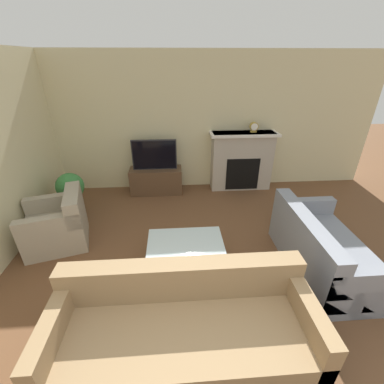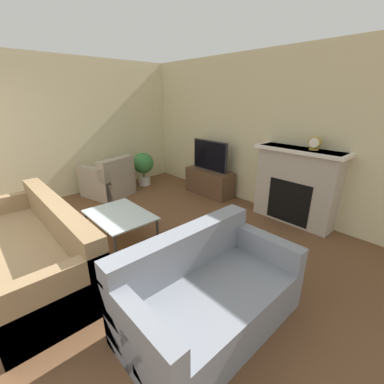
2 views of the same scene
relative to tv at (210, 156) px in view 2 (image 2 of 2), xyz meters
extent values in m
cube|color=beige|center=(0.57, 0.32, 0.52)|extent=(8.02, 0.06, 2.70)
cube|color=beige|center=(-1.97, -1.97, 0.52)|extent=(0.06, 7.52, 2.70)
cube|color=#B2A899|center=(1.80, 0.11, -0.22)|extent=(1.25, 0.35, 1.22)
cube|color=black|center=(1.80, -0.07, -0.45)|extent=(0.69, 0.01, 0.68)
cube|color=white|center=(1.80, 0.08, 0.36)|extent=(1.37, 0.41, 0.05)
cube|color=brown|center=(0.00, 0.00, -0.57)|extent=(1.06, 0.41, 0.53)
cube|color=#232328|center=(0.00, 0.00, 0.00)|extent=(0.88, 0.05, 0.61)
cube|color=black|center=(0.00, -0.02, 0.00)|extent=(0.84, 0.01, 0.57)
cube|color=#8C704C|center=(0.43, -3.43, -0.62)|extent=(2.35, 0.91, 0.42)
cube|color=#8C704C|center=(0.43, -3.07, -0.21)|extent=(2.35, 0.20, 0.40)
cube|color=#8C704C|center=(-0.67, -3.43, -0.50)|extent=(0.14, 0.91, 0.66)
cube|color=#8C704C|center=(1.54, -3.43, -0.50)|extent=(0.14, 0.91, 0.66)
cube|color=gray|center=(2.34, -2.41, -0.62)|extent=(0.91, 1.59, 0.42)
cube|color=gray|center=(1.98, -2.41, -0.21)|extent=(0.20, 1.59, 0.40)
cube|color=gray|center=(2.34, -3.13, -0.50)|extent=(0.91, 0.14, 0.66)
cube|color=gray|center=(2.34, -1.68, -0.50)|extent=(0.91, 0.14, 0.66)
cube|color=#9E937F|center=(-1.41, -1.60, -0.62)|extent=(1.01, 0.98, 0.42)
cube|color=#9E937F|center=(-1.11, -1.52, -0.21)|extent=(0.40, 0.81, 0.40)
cube|color=#9E937F|center=(-1.50, -1.29, -0.50)|extent=(0.84, 0.36, 0.66)
cube|color=#9E937F|center=(-1.33, -1.91, -0.50)|extent=(0.84, 0.36, 0.66)
cylinder|color=#333338|center=(0.05, -2.62, -0.62)|extent=(0.04, 0.04, 0.42)
cylinder|color=#333338|center=(0.95, -2.62, -0.62)|extent=(0.04, 0.04, 0.42)
cylinder|color=#333338|center=(0.05, -2.01, -0.62)|extent=(0.04, 0.04, 0.42)
cylinder|color=#333338|center=(0.95, -2.01, -0.62)|extent=(0.04, 0.04, 0.42)
cube|color=silver|center=(0.50, -2.32, -0.41)|extent=(0.97, 0.70, 0.02)
cylinder|color=beige|center=(-1.47, -0.68, -0.74)|extent=(0.28, 0.28, 0.19)
cylinder|color=#4C3823|center=(-1.47, -0.68, -0.58)|extent=(0.03, 0.03, 0.14)
sphere|color=#387F3D|center=(-1.47, -0.68, -0.31)|extent=(0.48, 0.48, 0.48)
cube|color=#B79338|center=(1.99, 0.11, 0.40)|extent=(0.12, 0.07, 0.03)
cylinder|color=#B79338|center=(1.99, 0.11, 0.50)|extent=(0.17, 0.07, 0.17)
cylinder|color=white|center=(1.99, 0.07, 0.50)|extent=(0.14, 0.00, 0.14)
camera|label=1|loc=(0.40, -4.90, 1.70)|focal=24.00mm
camera|label=2|loc=(3.55, -3.75, 1.13)|focal=24.00mm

